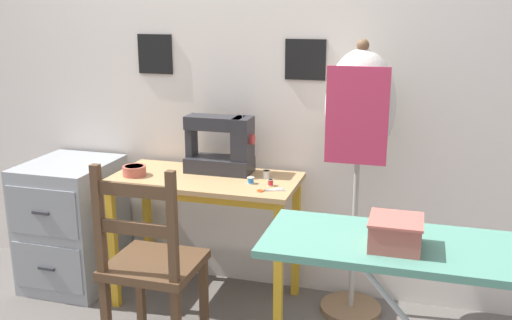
% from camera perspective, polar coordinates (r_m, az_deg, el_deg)
% --- Properties ---
extents(wall_back, '(10.00, 0.06, 2.55)m').
position_cam_1_polar(wall_back, '(3.15, -3.35, 9.79)').
color(wall_back, silver).
rests_on(wall_back, ground_plane).
extents(sewing_table, '(0.98, 0.48, 0.71)m').
position_cam_1_polar(sewing_table, '(3.00, -5.17, -3.70)').
color(sewing_table, tan).
rests_on(sewing_table, ground_plane).
extents(sewing_machine, '(0.37, 0.17, 0.33)m').
position_cam_1_polar(sewing_machine, '(3.02, -3.30, 1.37)').
color(sewing_machine, '#28282D').
rests_on(sewing_machine, sewing_table).
extents(fabric_bowl, '(0.12, 0.12, 0.05)m').
position_cam_1_polar(fabric_bowl, '(3.06, -12.07, -1.03)').
color(fabric_bowl, '#B25647').
rests_on(fabric_bowl, sewing_table).
extents(scissors, '(0.13, 0.09, 0.01)m').
position_cam_1_polar(scissors, '(2.75, 1.07, -3.06)').
color(scissors, silver).
rests_on(scissors, sewing_table).
extents(thread_spool_near_machine, '(0.04, 0.04, 0.03)m').
position_cam_1_polar(thread_spool_near_machine, '(2.86, -0.54, -2.06)').
color(thread_spool_near_machine, '#2875C1').
rests_on(thread_spool_near_machine, sewing_table).
extents(thread_spool_mid_table, '(0.04, 0.04, 0.04)m').
position_cam_1_polar(thread_spool_mid_table, '(2.95, 1.04, -1.44)').
color(thread_spool_mid_table, silver).
rests_on(thread_spool_mid_table, sewing_table).
extents(thread_spool_far_edge, '(0.03, 0.03, 0.03)m').
position_cam_1_polar(thread_spool_far_edge, '(2.82, 1.46, -2.26)').
color(thread_spool_far_edge, red).
rests_on(thread_spool_far_edge, sewing_table).
extents(wooden_chair, '(0.40, 0.38, 0.93)m').
position_cam_1_polar(wooden_chair, '(2.64, -10.39, -10.36)').
color(wooden_chair, '#513823').
rests_on(wooden_chair, ground_plane).
extents(filing_cabinet, '(0.46, 0.54, 0.72)m').
position_cam_1_polar(filing_cabinet, '(3.45, -17.87, -6.06)').
color(filing_cabinet, '#93999E').
rests_on(filing_cabinet, ground_plane).
extents(dress_form, '(0.34, 0.32, 1.42)m').
position_cam_1_polar(dress_form, '(2.81, 10.29, 3.86)').
color(dress_form, '#846647').
rests_on(dress_form, ground_plane).
extents(ironing_board, '(1.23, 0.38, 0.87)m').
position_cam_1_polar(ironing_board, '(1.85, 20.22, -9.64)').
color(ironing_board, '#518E7A').
rests_on(ironing_board, ground_plane).
extents(storage_box, '(0.16, 0.16, 0.09)m').
position_cam_1_polar(storage_box, '(1.77, 13.77, -7.09)').
color(storage_box, '#AD564C').
rests_on(storage_box, ironing_board).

